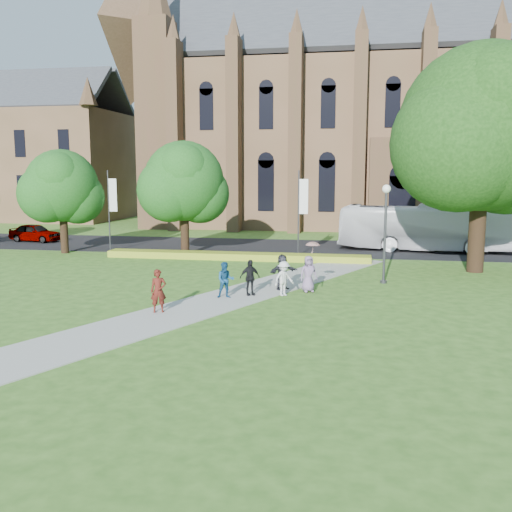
% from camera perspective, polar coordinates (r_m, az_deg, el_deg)
% --- Properties ---
extents(ground, '(160.00, 160.00, 0.00)m').
position_cam_1_polar(ground, '(25.63, -3.83, -4.92)').
color(ground, '#335F1C').
rests_on(ground, ground).
extents(road, '(160.00, 10.00, 0.02)m').
position_cam_1_polar(road, '(44.99, 2.32, 0.91)').
color(road, black).
rests_on(road, ground).
extents(footpath, '(15.58, 28.54, 0.04)m').
position_cam_1_polar(footpath, '(26.57, -3.31, -4.39)').
color(footpath, '#B2B2A8').
rests_on(footpath, ground).
extents(flower_hedge, '(18.00, 1.40, 0.45)m').
position_cam_1_polar(flower_hedge, '(38.67, -1.99, -0.01)').
color(flower_hedge, gold).
rests_on(flower_hedge, ground).
extents(cathedral, '(52.60, 18.25, 28.00)m').
position_cam_1_polar(cathedral, '(64.42, 14.06, 14.51)').
color(cathedral, brown).
rests_on(cathedral, ground).
extents(building_west, '(22.00, 14.00, 18.30)m').
position_cam_1_polar(building_west, '(77.44, -21.37, 10.33)').
color(building_west, brown).
rests_on(building_west, ground).
extents(streetlamp, '(0.44, 0.44, 5.24)m').
position_cam_1_polar(streetlamp, '(30.83, 12.81, 3.37)').
color(streetlamp, '#38383D').
rests_on(streetlamp, ground).
extents(large_tree, '(9.60, 9.60, 13.20)m').
position_cam_1_polar(large_tree, '(35.94, 21.74, 11.77)').
color(large_tree, '#332114').
rests_on(large_tree, ground).
extents(street_tree_0, '(5.20, 5.20, 7.50)m').
position_cam_1_polar(street_tree_0, '(43.62, -18.85, 6.64)').
color(street_tree_0, '#332114').
rests_on(street_tree_0, ground).
extents(street_tree_1, '(5.60, 5.60, 8.05)m').
position_cam_1_polar(street_tree_1, '(40.53, -7.22, 7.41)').
color(street_tree_1, '#332114').
rests_on(street_tree_1, ground).
extents(banner_pole_0, '(0.70, 0.10, 6.00)m').
position_cam_1_polar(banner_pole_0, '(39.66, 4.44, 4.78)').
color(banner_pole_0, '#38383D').
rests_on(banner_pole_0, ground).
extents(banner_pole_1, '(0.70, 0.10, 6.00)m').
position_cam_1_polar(banner_pole_1, '(43.36, -14.37, 4.85)').
color(banner_pole_1, '#38383D').
rests_on(banner_pole_1, ground).
extents(tour_coach, '(12.84, 4.19, 3.51)m').
position_cam_1_polar(tour_coach, '(44.21, 16.51, 2.74)').
color(tour_coach, white).
rests_on(tour_coach, road).
extents(car_0, '(4.67, 2.45, 1.52)m').
position_cam_1_polar(car_0, '(51.81, -21.24, 2.19)').
color(car_0, gray).
rests_on(car_0, road).
extents(pedestrian_0, '(0.79, 0.67, 1.83)m').
position_cam_1_polar(pedestrian_0, '(24.31, -9.74, -3.45)').
color(pedestrian_0, '#501912').
rests_on(pedestrian_0, footpath).
extents(pedestrian_1, '(0.96, 0.83, 1.70)m').
position_cam_1_polar(pedestrian_1, '(26.72, -3.07, -2.41)').
color(pedestrian_1, navy).
rests_on(pedestrian_1, footpath).
extents(pedestrian_2, '(1.19, 1.19, 1.65)m').
position_cam_1_polar(pedestrian_2, '(27.17, 2.79, -2.27)').
color(pedestrian_2, silver).
rests_on(pedestrian_2, footpath).
extents(pedestrian_3, '(1.08, 0.88, 1.72)m').
position_cam_1_polar(pedestrian_3, '(27.25, -0.63, -2.16)').
color(pedestrian_3, black).
rests_on(pedestrian_3, footpath).
extents(pedestrian_4, '(1.03, 0.89, 1.78)m').
position_cam_1_polar(pedestrian_4, '(28.16, 5.28, -1.78)').
color(pedestrian_4, slate).
rests_on(pedestrian_4, footpath).
extents(pedestrian_5, '(1.56, 1.50, 1.77)m').
position_cam_1_polar(pedestrian_5, '(28.64, 2.65, -1.59)').
color(pedestrian_5, '#23232A').
rests_on(pedestrian_5, footpath).
extents(parasol, '(0.90, 0.90, 0.59)m').
position_cam_1_polar(parasol, '(28.06, 5.69, 0.63)').
color(parasol, '#DC9BB1').
rests_on(parasol, pedestrian_4).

